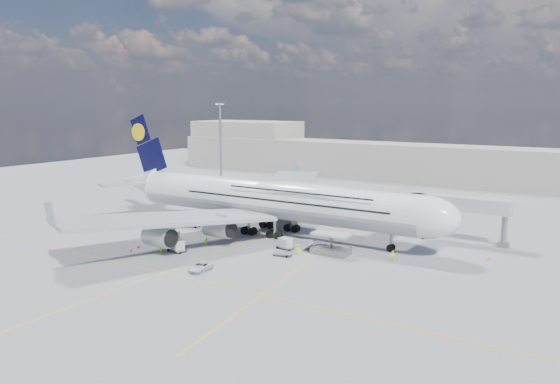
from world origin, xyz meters
The scene contains 31 objects.
ground centered at (0.00, 0.00, 0.00)m, with size 300.00×300.00×0.00m, color gray.
taxi_line_main centered at (0.00, 0.00, 0.01)m, with size 0.25×220.00×0.01m, color #EDB20C.
taxi_line_cross centered at (0.00, -20.00, 0.01)m, with size 120.00×0.25×0.01m, color #EDB20C.
taxi_line_diag centered at (14.00, 10.00, 0.01)m, with size 0.25×100.00×0.01m, color #EDB20C.
airliner centered at (0.26, 10.00, 6.87)m, with size 77.26×79.15×23.71m.
jet_bridge centered at (29.81, 20.94, 6.85)m, with size 18.80×12.10×8.50m.
cargo_loader centered at (16.82, 2.89, 1.25)m, with size 8.53×3.20×3.67m.
light_mast centered at (-40.00, 45.00, 13.21)m, with size 3.00×0.70×25.50m.
terminal centered at (0.00, 95.00, 6.00)m, with size 180.00×16.00×12.00m, color #B2AD9E.
hangar centered at (-70.00, 100.00, 9.00)m, with size 40.00×22.00×18.00m, color #B2AD9E.
dolly_row_a centered at (-18.89, -0.38, 0.89)m, with size 2.97×2.37×1.66m.
dolly_row_b centered at (-6.31, -10.06, 1.17)m, with size 3.86×2.90×2.18m.
dolly_row_c centered at (-10.03, -7.10, 1.04)m, with size 3.33×2.26×1.93m.
dolly_back centered at (-16.62, 5.89, 0.34)m, with size 3.22×2.01×0.44m.
dolly_nose_far centered at (10.51, -2.44, 0.35)m, with size 3.42×2.42×0.45m.
dolly_nose_near centered at (8.66, 1.42, 1.06)m, with size 3.43×2.42×1.97m.
baggage_tug centered at (-13.73, -3.62, 0.84)m, with size 3.28×2.11×1.89m.
catering_truck_inner centered at (-12.80, 20.91, 2.12)m, with size 8.02×4.67×4.49m.
catering_truck_outer centered at (-18.51, 49.37, 1.61)m, with size 5.88×2.40×3.47m.
service_van centered at (4.18, -16.10, 0.65)m, with size 2.15×4.65×1.29m, color silver.
crew_nose centered at (27.57, 4.17, 0.95)m, with size 0.69×0.45×1.89m, color #D7E618.
crew_loader centered at (19.74, 5.02, 0.75)m, with size 0.73×0.57×1.51m, color #CDF71A.
crew_wing centered at (-4.52, -4.32, 0.79)m, with size 0.93×0.39×1.59m, color #AFFF1A.
crew_van centered at (12.31, -0.51, 0.93)m, with size 0.91×0.59×1.86m, color #BBFD1A.
crew_tug centered at (-8.06, -12.39, 0.85)m, with size 1.10×0.63×1.71m, color #97DF17.
cone_nose centered at (40.62, 13.11, 0.29)m, with size 0.47×0.47×0.60m.
cone_wing_left_inner centered at (-14.55, 22.46, 0.28)m, with size 0.46×0.46×0.58m.
cone_wing_left_outer centered at (-20.27, 31.80, 0.30)m, with size 0.49×0.49×0.62m.
cone_wing_right_inner centered at (-13.84, -11.91, 0.29)m, with size 0.47×0.47×0.59m.
cone_wing_right_outer centered at (-13.04, -14.29, 0.27)m, with size 0.44×0.44×0.56m.
cone_tail centered at (-39.63, 5.53, 0.30)m, with size 0.48×0.48×0.61m.
Camera 1 is at (57.65, -78.08, 25.75)m, focal length 35.00 mm.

